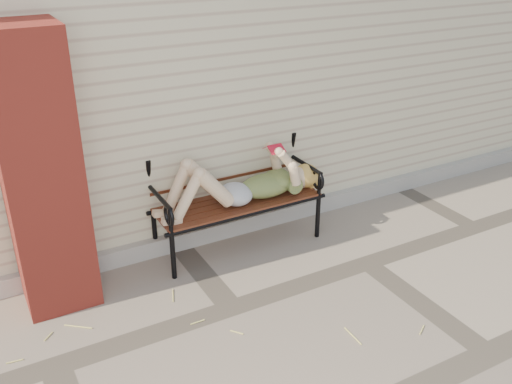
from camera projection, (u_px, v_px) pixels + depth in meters
ground at (367, 263)px, 4.70m from camera, size 80.00×80.00×0.00m
house_wall at (209, 24)px, 6.43m from camera, size 8.00×4.00×3.00m
foundation_strip at (303, 208)px, 5.43m from camera, size 8.00×0.10×0.15m
brick_pillar at (41, 174)px, 3.86m from camera, size 0.50×0.50×2.00m
garden_bench at (233, 182)px, 4.80m from camera, size 1.54×0.61×1.00m
reading_woman at (241, 184)px, 4.70m from camera, size 1.45×0.33×0.46m
straw_scatter at (250, 320)px, 4.01m from camera, size 2.84×1.59×0.01m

